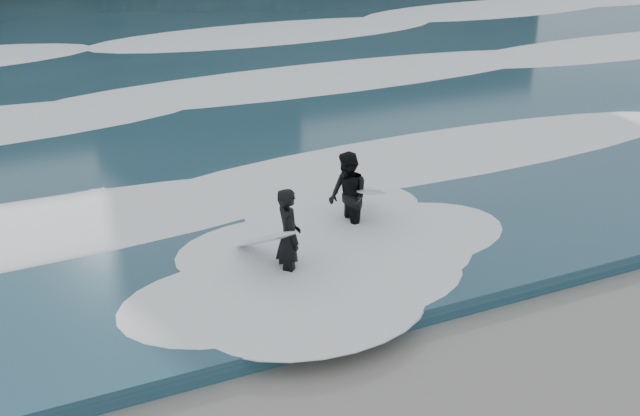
{
  "coord_description": "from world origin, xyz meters",
  "views": [
    {
      "loc": [
        -5.85,
        -5.66,
        6.34
      ],
      "look_at": [
        -0.34,
        5.72,
        1.0
      ],
      "focal_mm": 45.0,
      "sensor_mm": 36.0,
      "label": 1
    }
  ],
  "objects": [
    {
      "name": "foam_far",
      "position": [
        0.0,
        25.0,
        0.45
      ],
      "size": [
        60.0,
        4.8,
        0.3
      ],
      "primitive_type": "ellipsoid",
      "color": "white",
      "rests_on": "sea"
    },
    {
      "name": "surfer_right",
      "position": [
        0.54,
        6.29,
        0.85
      ],
      "size": [
        1.31,
        1.97,
        1.69
      ],
      "color": "black",
      "rests_on": "ground"
    },
    {
      "name": "surfer_left",
      "position": [
        -1.3,
        5.17,
        0.86
      ],
      "size": [
        0.99,
        2.14,
        1.7
      ],
      "color": "black",
      "rests_on": "ground"
    },
    {
      "name": "foam_mid",
      "position": [
        0.0,
        16.0,
        0.42
      ],
      "size": [
        60.0,
        4.0,
        0.24
      ],
      "primitive_type": "ellipsoid",
      "color": "white",
      "rests_on": "sea"
    },
    {
      "name": "foam_near",
      "position": [
        0.0,
        9.0,
        0.4
      ],
      "size": [
        60.0,
        3.2,
        0.2
      ],
      "primitive_type": "ellipsoid",
      "color": "white",
      "rests_on": "sea"
    },
    {
      "name": "sea",
      "position": [
        0.0,
        29.0,
        0.15
      ],
      "size": [
        90.0,
        52.0,
        0.3
      ],
      "primitive_type": "cube",
      "color": "#1E4253",
      "rests_on": "ground"
    }
  ]
}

